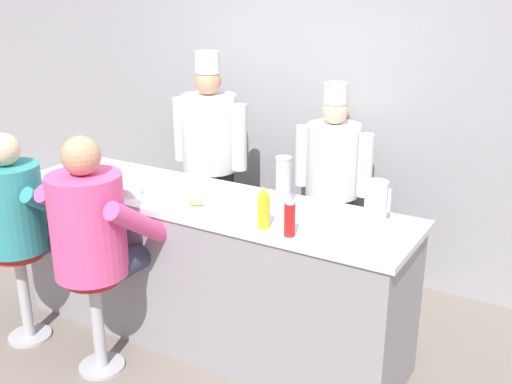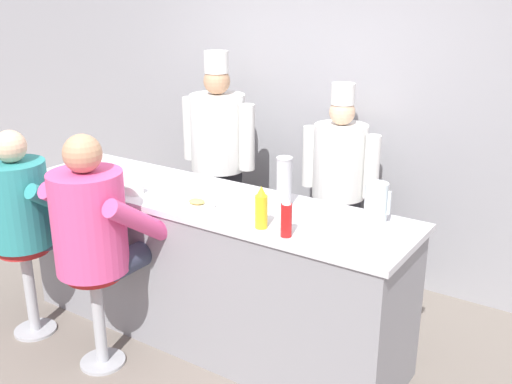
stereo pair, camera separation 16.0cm
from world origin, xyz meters
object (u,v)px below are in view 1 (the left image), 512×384
at_px(ketchup_bottle_red, 290,217).
at_px(breakfast_plate, 196,205).
at_px(mustard_bottle_yellow, 264,208).
at_px(hot_sauce_bottle_orange, 261,212).
at_px(diner_seated_pink, 93,230).
at_px(cereal_bowl, 131,191).
at_px(coffee_mug_tan, 102,175).
at_px(cook_in_whites_far, 332,177).
at_px(water_pitcher_clear, 376,200).
at_px(cook_in_whites_near, 210,151).
at_px(cup_stack_steel, 283,181).
at_px(diner_seated_teal, 17,213).

relative_size(ketchup_bottle_red, breakfast_plate, 1.01).
relative_size(mustard_bottle_yellow, breakfast_plate, 1.06).
distance_m(hot_sauce_bottle_orange, diner_seated_pink, 1.00).
bearing_deg(ketchup_bottle_red, cereal_bowl, 177.29).
height_order(coffee_mug_tan, cook_in_whites_far, cook_in_whites_far).
height_order(ketchup_bottle_red, mustard_bottle_yellow, mustard_bottle_yellow).
distance_m(water_pitcher_clear, cereal_bowl, 1.55).
xyz_separation_m(mustard_bottle_yellow, cereal_bowl, (-1.00, 0.03, -0.09)).
distance_m(hot_sauce_bottle_orange, cook_in_whites_far, 1.34).
relative_size(mustard_bottle_yellow, coffee_mug_tan, 1.76).
bearing_deg(breakfast_plate, ketchup_bottle_red, -7.69).
relative_size(cereal_bowl, cook_in_whites_near, 0.07).
distance_m(cereal_bowl, cook_in_whites_far, 1.59).
bearing_deg(breakfast_plate, coffee_mug_tan, 173.88).
distance_m(breakfast_plate, cook_in_whites_far, 1.37).
bearing_deg(cook_in_whites_far, cup_stack_steel, -83.46).
bearing_deg(cook_in_whites_far, cook_in_whites_near, -171.53).
bearing_deg(water_pitcher_clear, diner_seated_pink, -150.01).
relative_size(mustard_bottle_yellow, diner_seated_pink, 0.16).
xyz_separation_m(cup_stack_steel, diner_seated_teal, (-1.53, -0.75, -0.26)).
height_order(hot_sauce_bottle_orange, diner_seated_teal, diner_seated_teal).
bearing_deg(breakfast_plate, diner_seated_teal, -157.93).
bearing_deg(ketchup_bottle_red, hot_sauce_bottle_orange, 157.76).
relative_size(diner_seated_teal, cook_in_whites_near, 0.80).
height_order(cup_stack_steel, diner_seated_pink, diner_seated_pink).
bearing_deg(diner_seated_teal, hot_sauce_bottle_orange, 15.99).
distance_m(hot_sauce_bottle_orange, breakfast_plate, 0.46).
xyz_separation_m(cook_in_whites_near, cook_in_whites_far, (1.03, 0.15, -0.10)).
relative_size(breakfast_plate, coffee_mug_tan, 1.66).
distance_m(water_pitcher_clear, diner_seated_teal, 2.26).
bearing_deg(ketchup_bottle_red, breakfast_plate, 172.31).
bearing_deg(cup_stack_steel, hot_sauce_bottle_orange, -85.60).
height_order(ketchup_bottle_red, cook_in_whites_near, cook_in_whites_near).
bearing_deg(diner_seated_teal, diner_seated_pink, 0.30).
bearing_deg(mustard_bottle_yellow, diner_seated_teal, -166.72).
xyz_separation_m(mustard_bottle_yellow, hot_sauce_bottle_orange, (-0.05, 0.07, -0.05)).
bearing_deg(water_pitcher_clear, mustard_bottle_yellow, -137.58).
height_order(diner_seated_pink, cook_in_whites_near, cook_in_whites_near).
bearing_deg(diner_seated_teal, cook_in_whites_far, 51.30).
bearing_deg(breakfast_plate, mustard_bottle_yellow, -7.30).
xyz_separation_m(breakfast_plate, cook_in_whites_near, (-0.72, 1.17, -0.04)).
height_order(cereal_bowl, cook_in_whites_far, cook_in_whites_far).
height_order(mustard_bottle_yellow, hot_sauce_bottle_orange, mustard_bottle_yellow).
relative_size(cereal_bowl, cup_stack_steel, 0.43).
bearing_deg(mustard_bottle_yellow, ketchup_bottle_red, -8.80).
height_order(diner_seated_teal, diner_seated_pink, diner_seated_pink).
bearing_deg(hot_sauce_bottle_orange, breakfast_plate, -179.88).
relative_size(breakfast_plate, cook_in_whites_far, 0.14).
bearing_deg(breakfast_plate, diner_seated_pink, -133.95).
height_order(mustard_bottle_yellow, breakfast_plate, mustard_bottle_yellow).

